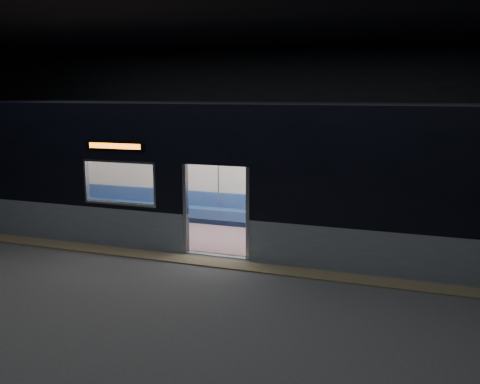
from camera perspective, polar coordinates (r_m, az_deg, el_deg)
The scene contains 7 objects.
station_floor at distance 10.54m, azimuth -4.75°, elevation -8.90°, with size 24.00×14.00×0.01m, color #47494C.
station_envelope at distance 9.89m, azimuth -5.10°, elevation 11.47°, with size 24.00×14.00×5.00m.
tactile_strip at distance 11.01m, azimuth -3.60°, elevation -7.88°, with size 22.80×0.50×0.03m, color #8C7F59.
metro_car at distance 12.39m, azimuth -0.18°, elevation 3.03°, with size 18.00×3.04×3.35m.
passenger at distance 12.91m, azimuth 16.31°, elevation -1.72°, with size 0.46×0.75×1.43m.
handbag at distance 12.71m, azimuth 16.01°, elevation -2.50°, with size 0.30×0.26×0.15m, color black.
transit_map at distance 13.36m, azimuth 6.92°, elevation 1.88°, with size 0.96×0.03×0.62m, color white.
Camera 1 is at (4.01, -9.05, 3.62)m, focal length 38.00 mm.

